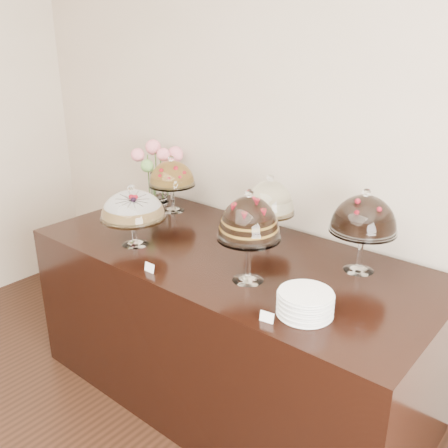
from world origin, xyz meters
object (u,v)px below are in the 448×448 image
Objects in this scene: display_counter at (230,326)px; plate_stack at (305,303)px; cake_stand_dark_choco at (364,217)px; cake_stand_cheesecake at (270,200)px; cake_stand_fruit_tart at (172,175)px; cake_stand_sugar_sponge at (133,207)px; flower_vase at (158,167)px; cake_stand_choco_layer at (249,221)px.

display_counter is 0.85m from plate_stack.
cake_stand_dark_choco is at bearing 22.15° from display_counter.
cake_stand_cheesecake reaches higher than cake_stand_fruit_tart.
display_counter is 6.21× the size of cake_stand_sugar_sponge.
cake_stand_sugar_sponge is at bearing -134.98° from cake_stand_cheesecake.
display_counter is 0.74m from cake_stand_cheesecake.
display_counter is 5.24× the size of cake_stand_dark_choco.
plate_stack is at bearing -22.63° from cake_stand_fruit_tart.
flower_vase is at bearing 176.25° from cake_stand_cheesecake.
cake_stand_sugar_sponge is at bearing 178.23° from plate_stack.
display_counter is 9.60× the size of plate_stack.
display_counter is at bearing 144.67° from cake_stand_choco_layer.
cake_stand_choco_layer is 1.07× the size of cake_stand_dark_choco.
display_counter is at bearing 27.06° from cake_stand_sugar_sponge.
plate_stack is at bearing -44.14° from cake_stand_cheesecake.
cake_stand_choco_layer is at bearing -25.52° from cake_stand_fruit_tart.
plate_stack is (0.58, -0.56, -0.18)m from cake_stand_cheesecake.
flower_vase is at bearing 157.91° from plate_stack.
cake_stand_choco_layer is at bearing -65.74° from cake_stand_cheesecake.
cake_stand_fruit_tart is at bearing 178.70° from cake_stand_dark_choco.
cake_stand_sugar_sponge is 0.96× the size of cake_stand_fruit_tart.
plate_stack is at bearing -23.93° from display_counter.
cake_stand_fruit_tart is at bearing 158.54° from display_counter.
cake_stand_dark_choco reaches higher than display_counter.
cake_stand_dark_choco is at bearing 91.49° from plate_stack.
cake_stand_cheesecake is 0.83m from plate_stack.
cake_stand_choco_layer is 0.52m from cake_stand_cheesecake.
cake_stand_cheesecake is (0.53, 0.53, 0.02)m from cake_stand_sugar_sponge.
display_counter is at bearing -99.78° from cake_stand_cheesecake.
flower_vase reaches higher than plate_stack.
plate_stack is at bearing -22.09° from flower_vase.
flower_vase is (-0.91, 0.35, 0.70)m from display_counter.
cake_stand_fruit_tart is 0.88× the size of flower_vase.
cake_stand_dark_choco is 1.33m from cake_stand_fruit_tart.
cake_stand_dark_choco is at bearing -3.37° from cake_stand_cheesecake.
cake_stand_dark_choco is 1.53m from flower_vase.
cake_stand_cheesecake is 0.57m from cake_stand_dark_choco.
cake_stand_sugar_sponge is at bearing -65.96° from cake_stand_fruit_tart.
cake_stand_fruit_tart is 0.21m from flower_vase.
display_counter is 1.03m from cake_stand_fruit_tart.
plate_stack is (0.63, -0.28, 0.50)m from display_counter.
cake_stand_choco_layer is 1.22× the size of cake_stand_fruit_tart.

